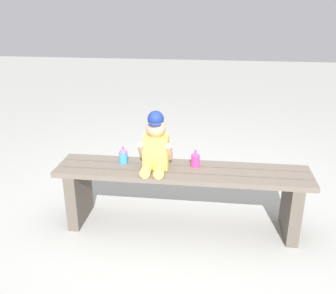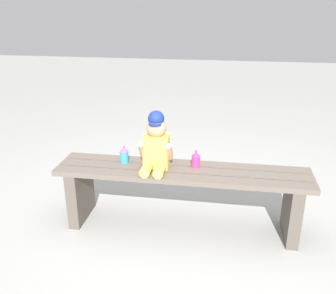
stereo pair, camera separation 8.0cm
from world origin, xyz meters
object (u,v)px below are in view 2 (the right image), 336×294
(park_bench, at_px, (182,187))
(child_figure, at_px, (156,144))
(sippy_cup_left, at_px, (124,155))
(sippy_cup_right, at_px, (196,159))

(park_bench, bearing_deg, child_figure, 178.68)
(sippy_cup_left, bearing_deg, park_bench, -7.62)
(child_figure, bearing_deg, sippy_cup_left, 167.70)
(sippy_cup_left, bearing_deg, sippy_cup_right, 0.00)
(child_figure, relative_size, sippy_cup_left, 3.26)
(child_figure, height_order, sippy_cup_left, child_figure)
(child_figure, distance_m, sippy_cup_right, 0.30)
(park_bench, height_order, sippy_cup_left, sippy_cup_left)
(park_bench, distance_m, sippy_cup_right, 0.22)
(sippy_cup_left, relative_size, sippy_cup_right, 1.00)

